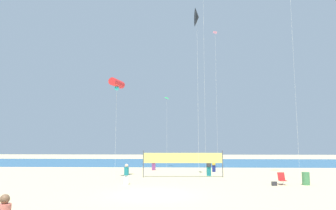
% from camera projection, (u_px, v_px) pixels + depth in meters
% --- Properties ---
extents(ground_plane, '(120.00, 120.00, 0.00)m').
position_uv_depth(ground_plane, '(153.00, 194.00, 18.29)').
color(ground_plane, '#D1BC89').
extents(ocean_band, '(120.00, 20.00, 0.01)m').
position_uv_depth(ocean_band, '(169.00, 162.00, 47.71)').
color(ocean_band, '#28608C').
rests_on(ocean_band, ground).
extents(beachgoer_mustard_shirt, '(0.36, 0.36, 1.59)m').
position_uv_depth(beachgoer_mustard_shirt, '(214.00, 164.00, 32.22)').
color(beachgoer_mustard_shirt, navy).
rests_on(beachgoer_mustard_shirt, ground).
extents(beachgoer_charcoal_shirt, '(0.43, 0.43, 1.86)m').
position_uv_depth(beachgoer_charcoal_shirt, '(209.00, 165.00, 28.44)').
color(beachgoer_charcoal_shirt, '#19727A').
rests_on(beachgoer_charcoal_shirt, ground).
extents(beachgoer_teal_shirt, '(0.35, 0.35, 1.53)m').
position_uv_depth(beachgoer_teal_shirt, '(126.00, 174.00, 22.46)').
color(beachgoer_teal_shirt, white).
rests_on(beachgoer_teal_shirt, ground).
extents(beachgoer_white_shirt, '(0.43, 0.43, 1.86)m').
position_uv_depth(beachgoer_white_shirt, '(154.00, 161.00, 34.12)').
color(beachgoer_white_shirt, '#7A3872').
rests_on(beachgoer_white_shirt, ground).
extents(folding_beach_chair, '(0.52, 0.65, 0.89)m').
position_uv_depth(folding_beach_chair, '(282.00, 178.00, 22.43)').
color(folding_beach_chair, red).
rests_on(folding_beach_chair, ground).
extents(trash_barrel, '(0.54, 0.54, 0.94)m').
position_uv_depth(trash_barrel, '(306.00, 179.00, 22.27)').
color(trash_barrel, '#3F7F4C').
rests_on(trash_barrel, ground).
extents(volleyball_net, '(7.25, 0.31, 2.40)m').
position_uv_depth(volleyball_net, '(183.00, 159.00, 27.23)').
color(volleyball_net, '#4C4C51').
rests_on(volleyball_net, ground).
extents(beach_handbag, '(0.37, 0.19, 0.30)m').
position_uv_depth(beach_handbag, '(274.00, 184.00, 21.86)').
color(beach_handbag, '#2D2D33').
rests_on(beach_handbag, ground).
extents(kite_black_delta, '(0.43, 1.64, 15.27)m').
position_uv_depth(kite_black_delta, '(197.00, 17.00, 27.38)').
color(kite_black_delta, silver).
rests_on(kite_black_delta, ground).
extents(kite_red_tube, '(1.13, 1.99, 8.67)m').
position_uv_depth(kite_red_tube, '(117.00, 84.00, 26.57)').
color(kite_red_tube, silver).
rests_on(kite_red_tube, ground).
extents(kite_green_diamond, '(0.79, 0.79, 8.95)m').
position_uv_depth(kite_green_diamond, '(167.00, 99.00, 38.30)').
color(kite_green_diamond, silver).
rests_on(kite_green_diamond, ground).
extents(kite_pink_diamond, '(0.59, 0.59, 15.65)m').
position_uv_depth(kite_pink_diamond, '(215.00, 39.00, 33.92)').
color(kite_pink_diamond, silver).
rests_on(kite_pink_diamond, ground).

